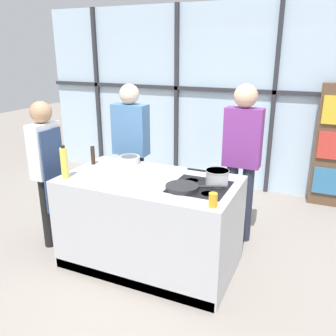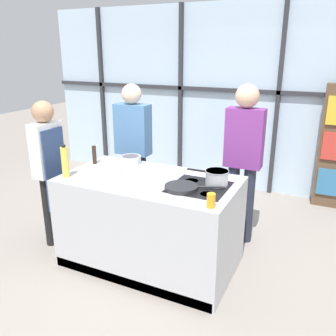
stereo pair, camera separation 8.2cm
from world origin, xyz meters
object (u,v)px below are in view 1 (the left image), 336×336
Objects in this scene: mixing_bowl at (129,160)px; spectator_center_left at (242,153)px; frying_pan at (183,187)px; saucepan at (217,177)px; chef at (47,164)px; oil_bottle at (64,163)px; pepper_grinder at (93,155)px; spectator_far_left at (131,144)px; juice_glass_near at (213,200)px; white_plate at (109,174)px.

spectator_center_left is at bearing 24.92° from mixing_bowl.
saucepan is (0.24, 0.25, 0.05)m from frying_pan.
oil_bottle is (0.43, -0.22, 0.14)m from chef.
spectator_center_left is at bearing 25.73° from pepper_grinder.
oil_bottle is (-1.46, -1.18, 0.04)m from spectator_center_left.
chef is at bearing -150.30° from mixing_bowl.
pepper_grinder is at bearing 84.43° from spectator_far_left.
spectator_center_left is 7.95× the size of pepper_grinder.
mixing_bowl is at bearing 148.44° from juice_glass_near.
chef is 4.04× the size of saucepan.
spectator_far_left is at bearing 106.45° from white_plate.
spectator_center_left reaches higher than oil_bottle.
juice_glass_near is (0.36, -0.25, 0.04)m from frying_pan.
spectator_far_left is at bearing 137.90° from frying_pan.
spectator_far_left is 0.97× the size of spectator_center_left.
spectator_center_left reaches higher than juice_glass_near.
mixing_bowl is at bearing 150.11° from frying_pan.
mixing_bowl is 1.39m from juice_glass_near.
spectator_center_left reaches higher than chef.
oil_bottle reaches higher than juice_glass_near.
saucepan is 1.08m from white_plate.
saucepan is at bearing 85.53° from spectator_center_left.
oil_bottle is 0.48m from pepper_grinder.
oil_bottle is (-1.16, -0.19, 0.13)m from frying_pan.
white_plate is 0.42m from pepper_grinder.
juice_glass_near is at bearing -76.74° from saucepan.
chef is 2.12m from spectator_center_left.
saucepan is (1.83, 0.21, 0.06)m from chef.
chef is 0.89m from mixing_bowl.
spectator_center_left reaches higher than saucepan.
spectator_center_left is 6.86× the size of white_plate.
frying_pan reaches higher than white_plate.
spectator_far_left is 14.90× the size of juice_glass_near.
white_plate is at bearing -90.17° from mixing_bowl.
chef reaches higher than oil_bottle.
saucepan is 1.23× the size of oil_bottle.
spectator_center_left is 1.04m from frying_pan.
white_plate is 2.24× the size of juice_glass_near.
saucepan is 1.79× the size of pepper_grinder.
spectator_center_left is 1.63m from pepper_grinder.
juice_glass_near is at bearing -14.77° from white_plate.
oil_bottle reaches higher than saucepan.
juice_glass_near is (1.18, -0.73, 0.02)m from mixing_bowl.
juice_glass_near is (1.46, -1.25, -0.00)m from spectator_far_left.
pepper_grinder is (0.42, 0.25, 0.09)m from chef.
spectator_far_left is 5.33× the size of oil_bottle.
spectator_center_left is 3.47× the size of frying_pan.
spectator_center_left reaches higher than white_plate.
white_plate is (-1.12, -0.94, -0.11)m from spectator_center_left.
frying_pan is at bearing -4.14° from white_plate.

